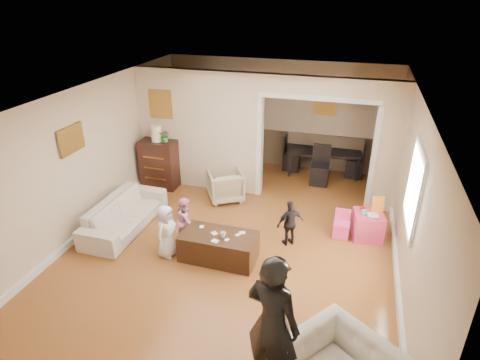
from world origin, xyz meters
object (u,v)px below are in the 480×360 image
(armchair_back, at_px, (225,185))
(dresser, at_px, (159,164))
(dining_table, at_px, (323,161))
(child_kneel_b, at_px, (186,221))
(coffee_cup, at_px, (223,235))
(child_kneel_a, at_px, (167,231))
(cyan_cup, at_px, (364,212))
(child_toddler, at_px, (290,223))
(table_lamp, at_px, (156,133))
(sofa, at_px, (125,214))
(play_table, at_px, (368,225))
(adult_person, at_px, (273,324))
(coffee_table, at_px, (219,247))

(armchair_back, relative_size, dresser, 0.65)
(dining_table, xyz_separation_m, child_kneel_b, (-1.97, -3.69, 0.13))
(coffee_cup, bearing_deg, armchair_back, 107.33)
(child_kneel_a, relative_size, child_kneel_b, 1.07)
(cyan_cup, distance_m, child_toddler, 1.33)
(child_kneel_a, bearing_deg, dresser, 40.13)
(table_lamp, height_order, cyan_cup, table_lamp)
(sofa, distance_m, cyan_cup, 4.35)
(coffee_cup, height_order, play_table, coffee_cup)
(dining_table, bearing_deg, dresser, -159.35)
(sofa, xyz_separation_m, child_toddler, (3.05, 0.32, 0.14))
(adult_person, bearing_deg, coffee_table, -37.42)
(dresser, bearing_deg, coffee_cup, -44.96)
(dining_table, relative_size, child_kneel_b, 1.98)
(table_lamp, relative_size, dining_table, 0.21)
(coffee_table, relative_size, cyan_cup, 15.54)
(coffee_table, distance_m, coffee_cup, 0.30)
(dining_table, relative_size, child_toddler, 2.03)
(dining_table, distance_m, adult_person, 6.07)
(dresser, height_order, dining_table, dresser)
(child_kneel_b, distance_m, child_toddler, 1.81)
(cyan_cup, bearing_deg, child_kneel_b, -161.11)
(adult_person, bearing_deg, child_kneel_b, -29.60)
(table_lamp, height_order, child_toddler, table_lamp)
(armchair_back, distance_m, adult_person, 4.53)
(table_lamp, bearing_deg, child_toddler, -24.29)
(armchair_back, relative_size, dining_table, 0.41)
(armchair_back, height_order, child_toddler, child_toddler)
(sofa, distance_m, adult_person, 4.19)
(adult_person, relative_size, child_kneel_a, 1.87)
(coffee_cup, relative_size, child_toddler, 0.11)
(coffee_cup, relative_size, adult_person, 0.06)
(armchair_back, bearing_deg, child_toddler, 111.20)
(dresser, distance_m, table_lamp, 0.72)
(armchair_back, bearing_deg, adult_person, 84.68)
(coffee_table, distance_m, child_kneel_a, 0.89)
(play_table, distance_m, adult_person, 3.61)
(table_lamp, bearing_deg, child_kneel_b, -52.63)
(dresser, bearing_deg, dining_table, 27.77)
(dresser, bearing_deg, child_kneel_a, -61.06)
(table_lamp, bearing_deg, cyan_cup, -11.33)
(armchair_back, xyz_separation_m, adult_person, (1.88, -4.08, 0.55))
(dresser, xyz_separation_m, child_kneel_a, (1.30, -2.34, -0.08))
(dresser, relative_size, dining_table, 0.63)
(coffee_cup, bearing_deg, child_kneel_b, 156.37)
(table_lamp, bearing_deg, armchair_back, -5.75)
(table_lamp, bearing_deg, play_table, -10.47)
(armchair_back, relative_size, play_table, 1.40)
(child_toddler, bearing_deg, dining_table, -132.75)
(coffee_cup, height_order, dining_table, dining_table)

